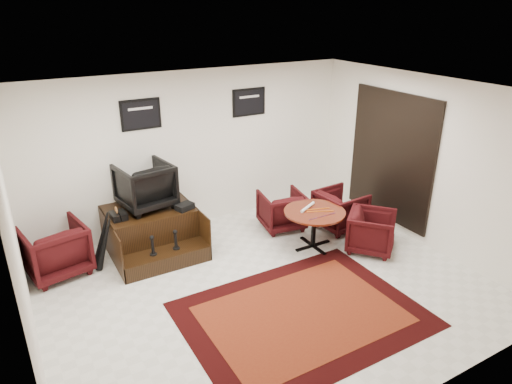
% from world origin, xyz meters
% --- Properties ---
extents(ground, '(6.00, 6.00, 0.00)m').
position_xyz_m(ground, '(0.00, 0.00, 0.00)').
color(ground, silver).
rests_on(ground, ground).
extents(room_shell, '(6.02, 5.02, 2.81)m').
position_xyz_m(room_shell, '(0.41, 0.12, 1.79)').
color(room_shell, white).
rests_on(room_shell, ground).
extents(area_rug, '(3.05, 2.29, 0.01)m').
position_xyz_m(area_rug, '(0.09, -0.77, 0.01)').
color(area_rug, black).
rests_on(area_rug, ground).
extents(shine_podium, '(1.40, 1.44, 0.72)m').
position_xyz_m(shine_podium, '(-1.06, 1.91, 0.33)').
color(shine_podium, black).
rests_on(shine_podium, ground).
extents(shine_chair, '(0.90, 0.86, 0.82)m').
position_xyz_m(shine_chair, '(-1.06, 2.05, 1.13)').
color(shine_chair, black).
rests_on(shine_chair, shine_podium).
extents(shoes_pair, '(0.23, 0.29, 0.11)m').
position_xyz_m(shoes_pair, '(-1.58, 1.83, 0.77)').
color(shoes_pair, black).
rests_on(shoes_pair, shine_podium).
extents(polish_kit, '(0.33, 0.27, 0.10)m').
position_xyz_m(polish_kit, '(-0.56, 1.65, 0.77)').
color(polish_kit, black).
rests_on(polish_kit, shine_podium).
extents(umbrella_black, '(0.32, 0.12, 0.85)m').
position_xyz_m(umbrella_black, '(-1.88, 1.68, 0.43)').
color(umbrella_black, black).
rests_on(umbrella_black, ground).
extents(umbrella_hooked, '(0.33, 0.12, 0.88)m').
position_xyz_m(umbrella_hooked, '(-1.87, 1.86, 0.44)').
color(umbrella_hooked, black).
rests_on(umbrella_hooked, ground).
extents(armchair_side, '(0.99, 0.94, 0.87)m').
position_xyz_m(armchair_side, '(-2.54, 1.92, 0.44)').
color(armchair_side, black).
rests_on(armchair_side, ground).
extents(meeting_table, '(1.01, 1.01, 0.66)m').
position_xyz_m(meeting_table, '(1.30, 0.64, 0.58)').
color(meeting_table, '#4A1A0A').
rests_on(meeting_table, ground).
extents(table_chair_back, '(0.85, 0.81, 0.76)m').
position_xyz_m(table_chair_back, '(1.23, 1.52, 0.38)').
color(table_chair_back, black).
rests_on(table_chair_back, ground).
extents(table_chair_window, '(0.76, 0.81, 0.79)m').
position_xyz_m(table_chair_window, '(2.15, 0.98, 0.39)').
color(table_chair_window, black).
rests_on(table_chair_window, ground).
extents(table_chair_corner, '(0.99, 0.99, 0.75)m').
position_xyz_m(table_chair_corner, '(2.06, 0.08, 0.37)').
color(table_chair_corner, black).
rests_on(table_chair_corner, ground).
extents(paper_roll, '(0.40, 0.24, 0.05)m').
position_xyz_m(paper_roll, '(1.26, 0.78, 0.69)').
color(paper_roll, white).
rests_on(paper_roll, meeting_table).
extents(table_clutter, '(0.57, 0.35, 0.01)m').
position_xyz_m(table_clutter, '(1.34, 0.57, 0.67)').
color(table_clutter, orange).
rests_on(table_clutter, meeting_table).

